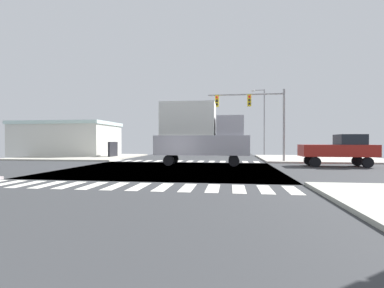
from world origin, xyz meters
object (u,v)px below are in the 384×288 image
object	(u,v)px
street_lamp	(262,116)
pickup_nearside_1	(339,149)
box_truck_leading_2	(199,132)
bank_building	(68,139)
traffic_signal_mast	(254,109)

from	to	relation	value
street_lamp	pickup_nearside_1	world-z (taller)	street_lamp
street_lamp	box_truck_leading_2	distance (m)	17.01
bank_building	box_truck_leading_2	world-z (taller)	box_truck_leading_2
traffic_signal_mast	pickup_nearside_1	distance (m)	7.70
street_lamp	bank_building	world-z (taller)	street_lamp
street_lamp	bank_building	bearing A→B (deg)	-170.08
traffic_signal_mast	box_truck_leading_2	bearing A→B (deg)	-141.01
street_lamp	box_truck_leading_2	size ratio (longest dim) A/B	1.19
bank_building	street_lamp	bearing A→B (deg)	9.92
pickup_nearside_1	box_truck_leading_2	size ratio (longest dim) A/B	0.71
box_truck_leading_2	traffic_signal_mast	bearing A→B (deg)	128.99
street_lamp	pickup_nearside_1	distance (m)	16.39
traffic_signal_mast	bank_building	distance (m)	23.74
bank_building	box_truck_leading_2	bearing A→B (deg)	-32.10
traffic_signal_mast	street_lamp	world-z (taller)	street_lamp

